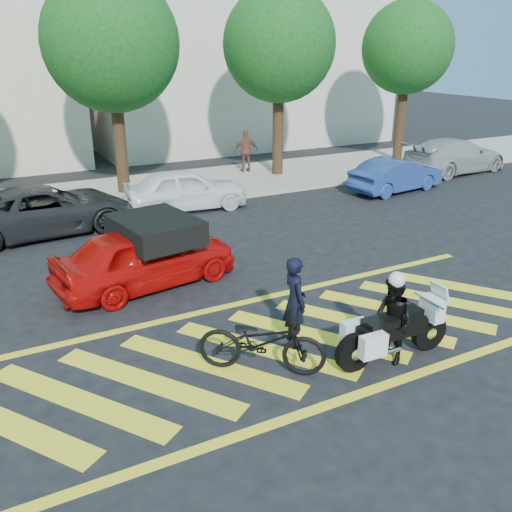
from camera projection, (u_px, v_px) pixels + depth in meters
name	position (u px, v px, depth m)	size (l,w,h in m)	color
ground	(293.00, 341.00, 10.13)	(90.00, 90.00, 0.00)	black
sidewalk	(125.00, 193.00, 20.01)	(60.00, 5.00, 0.15)	#9E998E
crosswalk	(291.00, 342.00, 10.11)	(12.33, 4.00, 0.01)	yellow
building_right	(237.00, 39.00, 29.36)	(16.00, 8.00, 11.00)	beige
tree_center	(115.00, 48.00, 18.30)	(4.60, 4.60, 7.56)	black
tree_right	(281.00, 49.00, 21.12)	(4.40, 4.40, 7.41)	black
tree_far_right	(408.00, 51.00, 23.97)	(4.00, 4.00, 7.10)	black
officer_bike	(295.00, 301.00, 9.77)	(0.62, 0.41, 1.71)	black
bicycle	(262.00, 341.00, 9.02)	(0.75, 2.16, 1.13)	black
police_motorcycle	(392.00, 332.00, 9.35)	(2.33, 0.75, 1.03)	black
officer_moto	(393.00, 321.00, 9.26)	(0.75, 0.59, 1.55)	black
red_convertible	(146.00, 257.00, 12.25)	(1.68, 4.17, 1.42)	#B90A08
parked_mid_left	(45.00, 210.00, 15.77)	(2.33, 5.06, 1.41)	black
parked_mid_right	(186.00, 189.00, 18.07)	(1.64, 4.09, 1.39)	white
parked_right	(396.00, 175.00, 20.32)	(1.34, 3.85, 1.27)	navy
parked_far_right	(455.00, 156.00, 23.38)	(2.07, 5.08, 1.47)	#989B9F
pedestrian_right	(246.00, 151.00, 22.79)	(1.04, 0.43, 1.78)	brown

